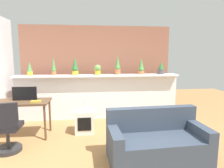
{
  "coord_description": "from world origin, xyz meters",
  "views": [
    {
      "loc": [
        -0.23,
        -3.12,
        1.68
      ],
      "look_at": [
        0.24,
        0.9,
        1.08
      ],
      "focal_mm": 31.44,
      "sensor_mm": 36.0,
      "label": 1
    }
  ],
  "objects": [
    {
      "name": "potted_plant_2",
      "position": [
        -0.59,
        1.98,
        1.37
      ],
      "size": [
        0.16,
        0.16,
        0.46
      ],
      "color": "gold",
      "rests_on": "plant_shelf"
    },
    {
      "name": "potted_plant_3",
      "position": [
        -0.02,
        1.94,
        1.31
      ],
      "size": [
        0.17,
        0.17,
        0.26
      ],
      "color": "gold",
      "rests_on": "plant_shelf"
    },
    {
      "name": "book_on_desk",
      "position": [
        -1.29,
        0.82,
        0.77
      ],
      "size": [
        0.19,
        0.1,
        0.04
      ],
      "primitive_type": "cube",
      "color": "gold",
      "rests_on": "desk"
    },
    {
      "name": "vase_on_shelf",
      "position": [
        -0.31,
        1.08,
        0.59
      ],
      "size": [
        0.08,
        0.08,
        0.19
      ],
      "primitive_type": "cylinder",
      "color": "silver",
      "rests_on": "side_cube_shelf"
    },
    {
      "name": "tv_monitor",
      "position": [
        -1.56,
        1.04,
        0.89
      ],
      "size": [
        0.48,
        0.04,
        0.28
      ],
      "primitive_type": "cube",
      "color": "black",
      "rests_on": "desk"
    },
    {
      "name": "potted_plant_5",
      "position": [
        1.15,
        2.0,
        1.34
      ],
      "size": [
        0.17,
        0.17,
        0.42
      ],
      "color": "#C66B42",
      "rests_on": "plant_shelf"
    },
    {
      "name": "desk",
      "position": [
        -1.61,
        0.96,
        0.67
      ],
      "size": [
        1.1,
        0.6,
        0.75
      ],
      "color": "brown",
      "rests_on": "ground"
    },
    {
      "name": "ground_plane",
      "position": [
        0.0,
        0.0,
        0.0
      ],
      "size": [
        12.0,
        12.0,
        0.0
      ],
      "primitive_type": "plane",
      "color": "#9E7042"
    },
    {
      "name": "potted_plant_6",
      "position": [
        1.69,
        1.97,
        1.32
      ],
      "size": [
        0.18,
        0.18,
        0.33
      ],
      "color": "#4C4C51",
      "rests_on": "plant_shelf"
    },
    {
      "name": "potted_plant_0",
      "position": [
        -1.71,
        1.99,
        1.34
      ],
      "size": [
        0.13,
        0.13,
        0.35
      ],
      "color": "gold",
      "rests_on": "plant_shelf"
    },
    {
      "name": "divider_wall",
      "position": [
        0.0,
        2.0,
        0.56
      ],
      "size": [
        4.23,
        0.16,
        1.13
      ],
      "primitive_type": "cube",
      "color": "silver",
      "rests_on": "ground"
    },
    {
      "name": "potted_plant_1",
      "position": [
        -1.12,
        1.97,
        1.37
      ],
      "size": [
        0.11,
        0.11,
        0.46
      ],
      "color": "#C66B42",
      "rests_on": "plant_shelf"
    },
    {
      "name": "office_chair",
      "position": [
        -1.65,
        0.26,
        0.39
      ],
      "size": [
        0.48,
        0.48,
        0.91
      ],
      "color": "#262628",
      "rests_on": "ground"
    },
    {
      "name": "couch",
      "position": [
        0.83,
        -0.23,
        0.28
      ],
      "size": [
        1.59,
        0.83,
        0.8
      ],
      "color": "#333D4C",
      "rests_on": "ground"
    },
    {
      "name": "plant_shelf",
      "position": [
        0.0,
        1.96,
        1.15
      ],
      "size": [
        4.23,
        0.38,
        0.04
      ],
      "primitive_type": "cube",
      "color": "silver",
      "rests_on": "divider_wall"
    },
    {
      "name": "side_cube_shelf",
      "position": [
        -0.35,
        1.04,
        0.25
      ],
      "size": [
        0.4,
        0.41,
        0.5
      ],
      "color": "silver",
      "rests_on": "ground"
    },
    {
      "name": "potted_plant_4",
      "position": [
        0.51,
        1.99,
        1.38
      ],
      "size": [
        0.15,
        0.15,
        0.5
      ],
      "color": "#C66B42",
      "rests_on": "plant_shelf"
    },
    {
      "name": "brick_wall_behind",
      "position": [
        0.0,
        2.6,
        1.25
      ],
      "size": [
        4.23,
        0.1,
        2.5
      ],
      "primitive_type": "cube",
      "color": "#935B47",
      "rests_on": "ground"
    }
  ]
}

